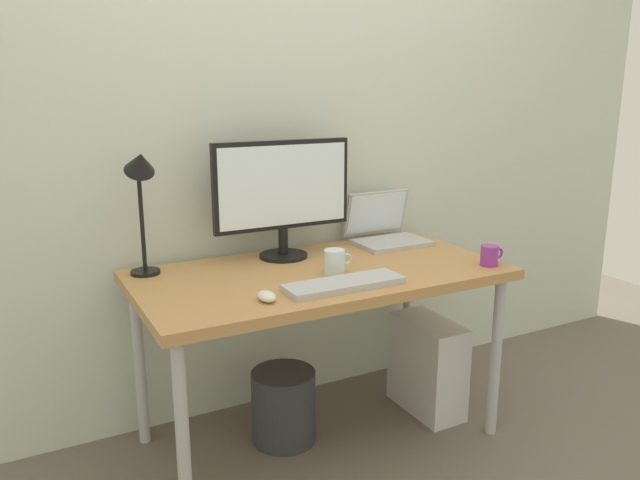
# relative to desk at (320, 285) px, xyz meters

# --- Properties ---
(ground_plane) EXTENTS (6.00, 6.00, 0.00)m
(ground_plane) POSITION_rel_desk_xyz_m (0.00, 0.00, -0.66)
(ground_plane) COLOR #665B51
(back_wall) EXTENTS (4.40, 0.04, 2.60)m
(back_wall) POSITION_rel_desk_xyz_m (0.00, 0.43, 0.64)
(back_wall) COLOR silver
(back_wall) RESTS_ON ground_plane
(desk) EXTENTS (1.42, 0.73, 0.72)m
(desk) POSITION_rel_desk_xyz_m (0.00, 0.00, 0.00)
(desk) COLOR #B7844C
(desk) RESTS_ON ground_plane
(monitor) EXTENTS (0.59, 0.20, 0.48)m
(monitor) POSITION_rel_desk_xyz_m (-0.05, 0.23, 0.34)
(monitor) COLOR black
(monitor) RESTS_ON desk
(laptop) EXTENTS (0.32, 0.28, 0.23)m
(laptop) POSITION_rel_desk_xyz_m (0.47, 0.25, 0.12)
(laptop) COLOR #B2B2B7
(laptop) RESTS_ON desk
(desk_lamp) EXTENTS (0.11, 0.16, 0.49)m
(desk_lamp) POSITION_rel_desk_xyz_m (-0.61, 0.24, 0.41)
(desk_lamp) COLOR black
(desk_lamp) RESTS_ON desk
(keyboard) EXTENTS (0.44, 0.14, 0.02)m
(keyboard) POSITION_rel_desk_xyz_m (-0.02, -0.23, 0.07)
(keyboard) COLOR #B2B2B7
(keyboard) RESTS_ON desk
(mouse) EXTENTS (0.06, 0.09, 0.03)m
(mouse) POSITION_rel_desk_xyz_m (-0.32, -0.23, 0.08)
(mouse) COLOR silver
(mouse) RESTS_ON desk
(coffee_mug) EXTENTS (0.11, 0.07, 0.08)m
(coffee_mug) POSITION_rel_desk_xyz_m (0.62, -0.26, 0.10)
(coffee_mug) COLOR purple
(coffee_mug) RESTS_ON desk
(glass_cup) EXTENTS (0.11, 0.08, 0.09)m
(glass_cup) POSITION_rel_desk_xyz_m (0.03, -0.07, 0.11)
(glass_cup) COLOR silver
(glass_cup) RESTS_ON desk
(computer_tower) EXTENTS (0.18, 0.36, 0.42)m
(computer_tower) POSITION_rel_desk_xyz_m (0.53, -0.02, -0.45)
(computer_tower) COLOR silver
(computer_tower) RESTS_ON ground_plane
(wastebasket) EXTENTS (0.26, 0.26, 0.30)m
(wastebasket) POSITION_rel_desk_xyz_m (-0.14, 0.05, -0.51)
(wastebasket) COLOR #333338
(wastebasket) RESTS_ON ground_plane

